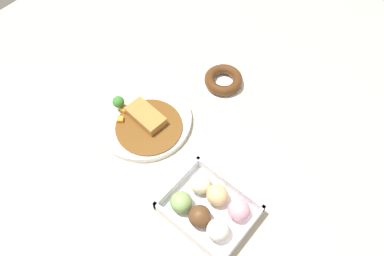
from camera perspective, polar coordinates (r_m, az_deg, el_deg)
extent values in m
plane|color=#B2A893|center=(1.05, 0.88, 1.35)|extent=(1.60, 1.60, 0.00)
cylinder|color=white|center=(1.04, -7.18, 1.26)|extent=(0.26, 0.26, 0.02)
cylinder|color=brown|center=(1.02, -6.45, 0.21)|extent=(0.18, 0.18, 0.01)
cube|color=#A87538|center=(1.02, -6.95, 1.83)|extent=(0.11, 0.07, 0.02)
cylinder|color=white|center=(1.06, -7.86, 3.52)|extent=(0.06, 0.06, 0.00)
ellipsoid|color=yellow|center=(1.05, -7.93, 3.85)|extent=(0.03, 0.03, 0.02)
cylinder|color=#8CB766|center=(1.06, -10.76, 3.19)|extent=(0.01, 0.01, 0.02)
sphere|color=#387A2D|center=(1.04, -10.94, 3.86)|extent=(0.03, 0.03, 0.03)
cube|color=orange|center=(1.03, -10.63, 1.19)|extent=(0.02, 0.02, 0.02)
cube|color=orange|center=(1.05, -10.03, 2.70)|extent=(0.02, 0.02, 0.02)
cube|color=orange|center=(1.05, -9.92, 2.68)|extent=(0.02, 0.02, 0.02)
cube|color=white|center=(0.92, 2.49, -12.23)|extent=(0.20, 0.16, 0.01)
cube|color=white|center=(0.92, -2.18, -8.14)|extent=(0.01, 0.16, 0.03)
cube|color=white|center=(0.89, 7.61, -15.44)|extent=(0.01, 0.16, 0.03)
cube|color=white|center=(0.88, -0.73, -15.34)|extent=(0.20, 0.01, 0.03)
cube|color=white|center=(0.93, 5.57, -8.32)|extent=(0.20, 0.01, 0.03)
sphere|color=#84A860|center=(0.89, -1.62, -11.01)|extent=(0.05, 0.05, 0.05)
sphere|color=brown|center=(0.88, 1.15, -13.05)|extent=(0.05, 0.05, 0.05)
sphere|color=silver|center=(0.87, 3.90, -14.97)|extent=(0.05, 0.05, 0.05)
sphere|color=#EFE5C6|center=(0.91, 1.23, -8.26)|extent=(0.05, 0.05, 0.05)
sphere|color=#DBB77A|center=(0.90, 3.79, -9.96)|extent=(0.05, 0.05, 0.05)
sphere|color=pink|center=(0.89, 7.00, -12.03)|extent=(0.05, 0.05, 0.05)
cube|color=white|center=(1.13, 4.68, 6.69)|extent=(0.13, 0.13, 0.00)
torus|color=#4C2B14|center=(1.12, 4.73, 7.20)|extent=(0.11, 0.11, 0.03)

